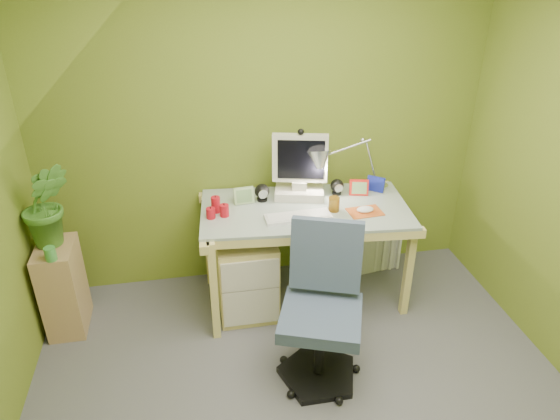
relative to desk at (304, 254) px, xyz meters
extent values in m
cube|color=olive|center=(-0.21, 0.42, 0.82)|extent=(3.20, 0.01, 2.40)
cube|color=white|center=(-1.21, -1.18, 1.47)|extent=(1.10, 3.20, 1.10)
cube|color=silver|center=(-0.08, -0.14, 0.39)|extent=(0.44, 0.15, 0.02)
cube|color=#C3551E|center=(0.38, -0.14, 0.38)|extent=(0.24, 0.18, 0.01)
ellipsoid|color=white|center=(0.38, -0.14, 0.40)|extent=(0.12, 0.08, 0.04)
cylinder|color=#996716|center=(0.18, -0.08, 0.43)|extent=(0.09, 0.09, 0.10)
cube|color=red|center=(0.42, 0.12, 0.43)|extent=(0.14, 0.05, 0.12)
cube|color=#16229B|center=(0.56, 0.16, 0.43)|extent=(0.11, 0.09, 0.11)
cube|color=#A4C688|center=(-0.40, 0.14, 0.44)|extent=(0.14, 0.03, 0.12)
cube|color=tan|center=(-1.65, -0.01, -0.06)|extent=(0.24, 0.36, 0.64)
imported|color=#437E2A|center=(-1.64, 0.04, 0.54)|extent=(0.35, 0.30, 0.56)
cylinder|color=green|center=(-1.63, -0.16, 0.30)|extent=(0.08, 0.08, 0.09)
cube|color=silver|center=(0.66, 0.28, -0.19)|extent=(0.39, 0.20, 0.37)
camera|label=1|loc=(-0.74, -3.01, 2.01)|focal=33.00mm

